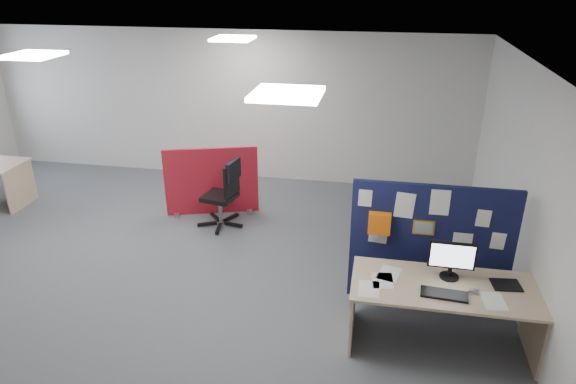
% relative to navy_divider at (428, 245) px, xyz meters
% --- Properties ---
extents(floor, '(9.00, 9.00, 0.00)m').
position_rel_navy_divider_xyz_m(floor, '(-3.46, 0.01, -0.76)').
color(floor, '#4F5257').
rests_on(floor, ground).
extents(ceiling, '(9.00, 7.00, 0.02)m').
position_rel_navy_divider_xyz_m(ceiling, '(-3.46, 0.01, 1.94)').
color(ceiling, white).
rests_on(ceiling, wall_back).
extents(wall_back, '(9.00, 0.02, 2.70)m').
position_rel_navy_divider_xyz_m(wall_back, '(-3.46, 3.51, 0.59)').
color(wall_back, silver).
rests_on(wall_back, floor).
extents(wall_right, '(0.02, 7.00, 2.70)m').
position_rel_navy_divider_xyz_m(wall_right, '(1.04, 0.01, 0.59)').
color(wall_right, silver).
rests_on(wall_right, floor).
extents(ceiling_lights, '(4.10, 4.10, 0.04)m').
position_rel_navy_divider_xyz_m(ceiling_lights, '(-3.12, 0.68, 1.91)').
color(ceiling_lights, white).
rests_on(ceiling_lights, ceiling).
extents(navy_divider, '(1.83, 0.30, 1.51)m').
position_rel_navy_divider_xyz_m(navy_divider, '(0.00, 0.00, 0.00)').
color(navy_divider, '#0E1933').
rests_on(navy_divider, floor).
extents(main_desk, '(1.87, 0.83, 0.73)m').
position_rel_navy_divider_xyz_m(main_desk, '(0.12, -0.71, -0.20)').
color(main_desk, tan).
rests_on(main_desk, floor).
extents(monitor_main, '(0.47, 0.20, 0.41)m').
position_rel_navy_divider_xyz_m(monitor_main, '(0.17, -0.59, 0.20)').
color(monitor_main, black).
rests_on(monitor_main, main_desk).
extents(keyboard, '(0.46, 0.22, 0.02)m').
position_rel_navy_divider_xyz_m(keyboard, '(0.09, -0.93, -0.02)').
color(keyboard, black).
rests_on(keyboard, main_desk).
extents(mouse, '(0.11, 0.08, 0.03)m').
position_rel_navy_divider_xyz_m(mouse, '(0.38, -0.83, -0.02)').
color(mouse, gray).
rests_on(mouse, main_desk).
extents(paper_tray, '(0.30, 0.25, 0.01)m').
position_rel_navy_divider_xyz_m(paper_tray, '(0.73, -0.64, -0.02)').
color(paper_tray, black).
rests_on(paper_tray, main_desk).
extents(red_divider, '(1.42, 0.49, 1.11)m').
position_rel_navy_divider_xyz_m(red_divider, '(-3.21, 1.85, -0.22)').
color(red_divider, '#A71522').
rests_on(red_divider, floor).
extents(office_chair, '(0.71, 0.70, 1.07)m').
position_rel_navy_divider_xyz_m(office_chair, '(-2.86, 1.44, -0.15)').
color(office_chair, black).
rests_on(office_chair, floor).
extents(desk_papers, '(1.42, 0.65, 0.00)m').
position_rel_navy_divider_xyz_m(desk_papers, '(-0.25, -0.82, -0.03)').
color(desk_papers, white).
rests_on(desk_papers, main_desk).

